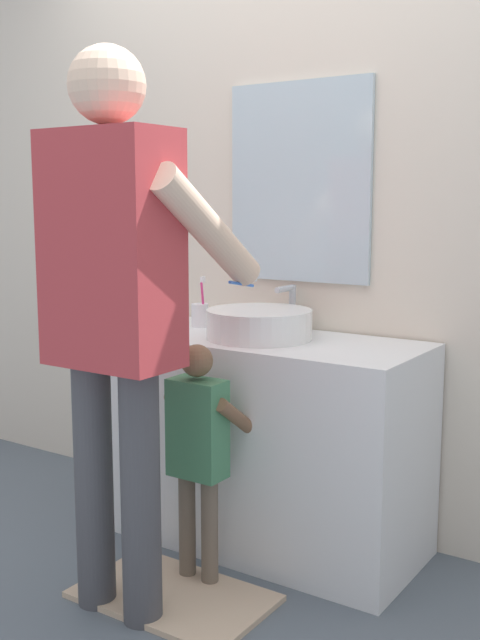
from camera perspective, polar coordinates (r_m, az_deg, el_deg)
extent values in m
plane|color=slate|center=(2.92, -1.72, -18.01)|extent=(14.00, 14.00, 0.00)
cube|color=beige|center=(3.13, 4.84, 9.36)|extent=(4.40, 0.08, 2.70)
cube|color=silver|center=(3.09, 4.38, 10.13)|extent=(0.62, 0.02, 0.78)
cube|color=white|center=(3.00, 1.61, -8.94)|extent=(1.23, 0.54, 0.81)
cylinder|color=white|center=(2.88, 1.44, -0.30)|extent=(0.40, 0.40, 0.11)
cylinder|color=silver|center=(2.88, 1.44, -0.20)|extent=(0.33, 0.33, 0.09)
cylinder|color=#B7BABF|center=(3.08, 3.91, 0.95)|extent=(0.03, 0.03, 0.18)
cylinder|color=#B7BABF|center=(3.02, 3.36, 2.33)|extent=(0.02, 0.12, 0.02)
cylinder|color=#B7BABF|center=(3.13, 2.78, -0.13)|extent=(0.04, 0.04, 0.05)
cylinder|color=#B7BABF|center=(3.06, 5.03, -0.36)|extent=(0.04, 0.04, 0.05)
cylinder|color=silver|center=(3.15, -2.99, 0.36)|extent=(0.07, 0.07, 0.09)
cylinder|color=#E5387F|center=(3.14, -2.76, 1.29)|extent=(0.01, 0.03, 0.17)
cube|color=white|center=(3.13, -2.77, 3.01)|extent=(0.01, 0.02, 0.02)
cube|color=#CCAD8E|center=(2.74, -4.93, -19.73)|extent=(0.64, 0.40, 0.02)
cylinder|color=#6B5B4C|center=(2.79, -3.94, -15.01)|extent=(0.06, 0.06, 0.39)
cylinder|color=#6B5B4C|center=(2.73, -2.26, -15.49)|extent=(0.06, 0.06, 0.39)
cube|color=#427F56|center=(2.63, -3.17, -8.01)|extent=(0.19, 0.11, 0.34)
sphere|color=brown|center=(2.57, -3.22, -3.03)|extent=(0.11, 0.11, 0.11)
cylinder|color=brown|center=(2.75, -3.85, -6.62)|extent=(0.05, 0.23, 0.18)
cylinder|color=brown|center=(2.63, -0.14, -7.32)|extent=(0.05, 0.23, 0.18)
cylinder|color=#47474C|center=(2.59, -10.77, -11.89)|extent=(0.12, 0.12, 0.82)
cylinder|color=#47474C|center=(2.46, -7.28, -12.95)|extent=(0.12, 0.12, 0.82)
cube|color=#B7383D|center=(2.36, -9.53, 5.17)|extent=(0.41, 0.23, 0.71)
sphere|color=beige|center=(2.38, -9.84, 16.81)|extent=(0.23, 0.23, 0.23)
cylinder|color=beige|center=(2.65, -10.35, 6.88)|extent=(0.10, 0.49, 0.39)
cylinder|color=beige|center=(2.36, -2.42, 6.79)|extent=(0.10, 0.49, 0.39)
cylinder|color=blue|center=(2.52, 0.11, 2.69)|extent=(0.01, 0.14, 0.03)
cube|color=white|center=(2.59, 1.03, 3.10)|extent=(0.01, 0.02, 0.02)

